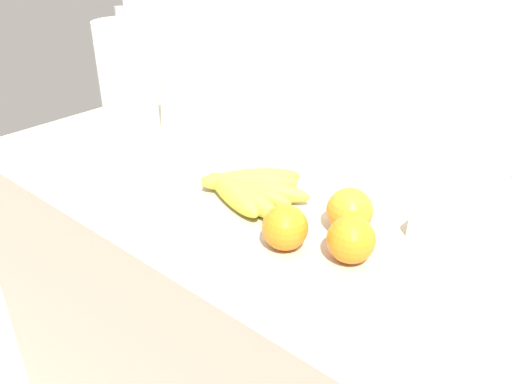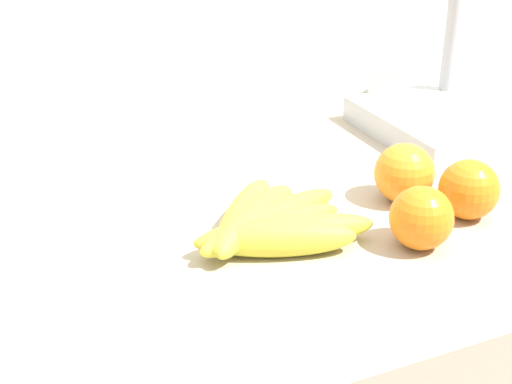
% 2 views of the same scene
% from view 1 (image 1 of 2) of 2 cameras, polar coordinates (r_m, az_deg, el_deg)
% --- Properties ---
extents(counter, '(1.51, 0.62, 0.89)m').
position_cam_1_polar(counter, '(1.22, 5.53, -20.04)').
color(counter, '#ADA08C').
rests_on(counter, ground).
extents(wall_back, '(1.91, 0.06, 1.30)m').
position_cam_1_polar(wall_back, '(1.32, 14.73, -5.00)').
color(wall_back, silver).
rests_on(wall_back, ground).
extents(banana_bunch, '(0.21, 0.20, 0.04)m').
position_cam_1_polar(banana_bunch, '(0.95, -1.04, 0.44)').
color(banana_bunch, yellow).
rests_on(banana_bunch, counter).
extents(orange_center, '(0.07, 0.07, 0.07)m').
position_cam_1_polar(orange_center, '(0.80, 3.22, -3.92)').
color(orange_center, orange).
rests_on(orange_center, counter).
extents(orange_back_left, '(0.08, 0.08, 0.08)m').
position_cam_1_polar(orange_back_left, '(0.85, 10.27, -2.04)').
color(orange_back_left, orange).
rests_on(orange_back_left, counter).
extents(orange_back_right, '(0.07, 0.07, 0.07)m').
position_cam_1_polar(orange_back_right, '(0.78, 10.42, -5.17)').
color(orange_back_right, orange).
rests_on(orange_back_right, counter).
extents(paper_towel_roll, '(0.13, 0.13, 0.29)m').
position_cam_1_polar(paper_towel_roll, '(1.23, -13.96, 11.88)').
color(paper_towel_roll, white).
rests_on(paper_towel_roll, counter).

